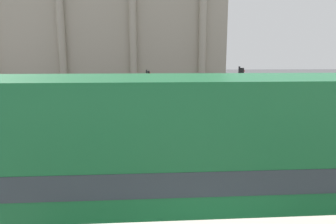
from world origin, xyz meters
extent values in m
cylinder|color=black|center=(-4.12, 4.87, 0.49)|extent=(0.98, 0.22, 0.98)
cube|color=#196638|center=(0.09, 3.63, 1.30)|extent=(11.23, 2.49, 1.62)
cube|color=#2D3842|center=(0.09, 3.63, 2.33)|extent=(11.00, 2.51, 0.45)
cube|color=#196638|center=(0.09, 3.63, 3.31)|extent=(11.23, 2.49, 1.50)
cube|color=#B2A893|center=(-7.30, 42.53, 9.58)|extent=(32.85, 11.49, 19.16)
cylinder|color=#B2A893|center=(-11.68, 36.34, 8.14)|extent=(0.90, 0.90, 16.29)
cylinder|color=#B2A893|center=(-2.92, 36.34, 8.14)|extent=(0.90, 0.90, 16.29)
cylinder|color=#B2A893|center=(5.84, 36.34, 8.14)|extent=(0.90, 0.90, 16.29)
cylinder|color=black|center=(-3.12, 10.51, 1.74)|extent=(0.12, 0.12, 3.48)
cube|color=black|center=(-2.94, 10.51, 3.03)|extent=(0.20, 0.24, 0.70)
sphere|color=green|center=(-2.83, 10.51, 3.18)|extent=(0.14, 0.14, 0.14)
cylinder|color=black|center=(4.86, 17.08, 1.91)|extent=(0.12, 0.12, 3.81)
cube|color=black|center=(5.04, 17.08, 3.36)|extent=(0.20, 0.24, 0.70)
sphere|color=red|center=(5.15, 17.08, 3.51)|extent=(0.14, 0.14, 0.14)
cylinder|color=black|center=(-1.24, 24.47, 1.64)|extent=(0.12, 0.12, 3.29)
cube|color=black|center=(-1.06, 24.47, 2.84)|extent=(0.20, 0.24, 0.70)
sphere|color=red|center=(-0.95, 24.47, 2.99)|extent=(0.14, 0.14, 0.14)
cylinder|color=black|center=(-2.44, 27.11, 0.30)|extent=(0.60, 0.18, 0.60)
cylinder|color=black|center=(-2.44, 25.36, 0.30)|extent=(0.60, 0.18, 0.60)
cylinder|color=black|center=(-5.24, 27.11, 0.30)|extent=(0.60, 0.18, 0.60)
cylinder|color=black|center=(-5.24, 25.36, 0.30)|extent=(0.60, 0.18, 0.60)
cube|color=black|center=(-3.84, 26.23, 0.57)|extent=(4.20, 1.75, 0.55)
cube|color=#2D3842|center=(-4.04, 26.23, 1.10)|extent=(1.89, 1.61, 0.50)
cylinder|color=black|center=(2.01, 17.78, 0.30)|extent=(0.60, 0.18, 0.60)
cylinder|color=black|center=(2.01, 16.03, 0.30)|extent=(0.60, 0.18, 0.60)
cylinder|color=black|center=(-0.79, 17.78, 0.30)|extent=(0.60, 0.18, 0.60)
cylinder|color=black|center=(-0.79, 16.03, 0.30)|extent=(0.60, 0.18, 0.60)
cube|color=maroon|center=(0.61, 16.90, 0.57)|extent=(4.20, 1.75, 0.55)
cube|color=#2D3842|center=(0.41, 16.90, 1.10)|extent=(1.89, 1.61, 0.50)
cylinder|color=#282B33|center=(9.55, 23.18, 0.44)|extent=(0.14, 0.14, 0.88)
cylinder|color=#282B33|center=(9.73, 23.18, 0.44)|extent=(0.14, 0.14, 0.88)
cylinder|color=black|center=(9.64, 23.18, 1.23)|extent=(0.32, 0.32, 0.70)
sphere|color=tan|center=(9.64, 23.18, 1.70)|extent=(0.24, 0.24, 0.24)
cylinder|color=#282B33|center=(-2.12, 16.65, 0.41)|extent=(0.14, 0.14, 0.82)
cylinder|color=#282B33|center=(-1.94, 16.65, 0.41)|extent=(0.14, 0.14, 0.82)
cylinder|color=yellow|center=(-2.03, 16.65, 1.15)|extent=(0.32, 0.32, 0.65)
sphere|color=tan|center=(-2.03, 16.65, 1.58)|extent=(0.22, 0.22, 0.22)
cylinder|color=#282B33|center=(0.24, 15.95, 0.39)|extent=(0.14, 0.14, 0.79)
cylinder|color=#282B33|center=(0.42, 15.95, 0.39)|extent=(0.14, 0.14, 0.79)
cylinder|color=#606638|center=(0.33, 15.95, 1.10)|extent=(0.32, 0.32, 0.62)
sphere|color=tan|center=(0.33, 15.95, 1.52)|extent=(0.21, 0.21, 0.21)
camera|label=1|loc=(-1.11, -2.29, 4.46)|focal=32.00mm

